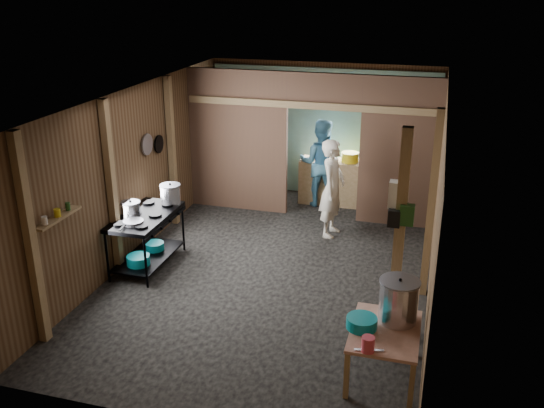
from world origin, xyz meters
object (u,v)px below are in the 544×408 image
(stove_pot_large, at_px, (171,195))
(stock_pot, at_px, (398,302))
(gas_range, at_px, (147,240))
(prep_table, at_px, (383,353))
(pink_bucket, at_px, (368,344))
(yellow_tub, at_px, (350,157))
(cook, at_px, (333,188))

(stove_pot_large, xyz_separation_m, stock_pot, (3.64, -2.07, -0.14))
(gas_range, xyz_separation_m, prep_table, (3.71, -1.75, -0.12))
(prep_table, xyz_separation_m, pink_bucket, (-0.13, -0.44, 0.38))
(gas_range, bearing_deg, pink_bucket, -31.47)
(yellow_tub, bearing_deg, cook, -92.06)
(stove_pot_large, relative_size, yellow_tub, 1.00)
(prep_table, relative_size, stove_pot_large, 3.09)
(gas_range, height_order, yellow_tub, yellow_tub)
(prep_table, height_order, pink_bucket, pink_bucket)
(stove_pot_large, distance_m, pink_bucket, 4.38)
(pink_bucket, distance_m, cook, 4.24)
(gas_range, xyz_separation_m, stove_pot_large, (0.17, 0.54, 0.56))
(stove_pot_large, bearing_deg, yellow_tub, 50.72)
(gas_range, bearing_deg, cook, 37.74)
(gas_range, height_order, stock_pot, stock_pot)
(stove_pot_large, relative_size, pink_bucket, 1.99)
(pink_bucket, height_order, yellow_tub, yellow_tub)
(stock_pot, bearing_deg, cook, 111.55)
(gas_range, bearing_deg, yellow_tub, 53.59)
(prep_table, bearing_deg, stock_pot, 65.51)
(pink_bucket, distance_m, yellow_tub, 5.70)
(cook, bearing_deg, stove_pot_large, 127.50)
(stove_pot_large, xyz_separation_m, cook, (2.29, 1.36, -0.14))
(prep_table, bearing_deg, pink_bucket, -107.07)
(stock_pot, height_order, pink_bucket, stock_pot)
(stove_pot_large, distance_m, cook, 2.67)
(yellow_tub, bearing_deg, prep_table, -76.93)
(prep_table, distance_m, yellow_tub, 5.33)
(stock_pot, bearing_deg, gas_range, 158.18)
(prep_table, xyz_separation_m, stove_pot_large, (-3.54, 2.29, 0.67))
(pink_bucket, bearing_deg, cook, 105.27)
(prep_table, height_order, stock_pot, stock_pot)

